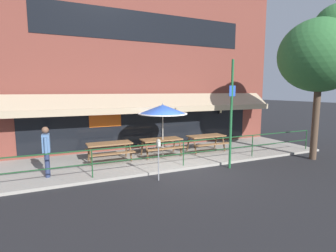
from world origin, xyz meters
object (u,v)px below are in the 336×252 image
picnic_table_right (206,139)px  pedestrian_walking (46,149)px  picnic_table_left (110,147)px  street_sign_pole (231,114)px  street_tree_curbside (324,51)px  picnic_table_centre (161,142)px  parking_meter_near (158,147)px  patio_umbrella_centre (163,110)px

picnic_table_right → pedestrian_walking: size_ratio=1.05×
picnic_table_left → pedestrian_walking: (-2.35, -1.10, 0.35)m
street_sign_pole → picnic_table_left: bearing=147.6°
picnic_table_right → street_tree_curbside: street_tree_curbside is taller
picnic_table_centre → parking_meter_near: 3.05m
patio_umbrella_centre → street_tree_curbside: size_ratio=0.36×
picnic_table_left → picnic_table_centre: (2.31, -0.05, 0.00)m
street_sign_pole → parking_meter_near: bearing=-176.8°
picnic_table_left → parking_meter_near: bearing=-69.5°
street_sign_pole → pedestrian_walking: bearing=166.8°
street_sign_pole → street_tree_curbside: bearing=-6.9°
patio_umbrella_centre → parking_meter_near: (-1.27, -2.57, -1.03)m
picnic_table_right → picnic_table_centre: bearing=177.9°
pedestrian_walking → street_tree_curbside: bearing=-10.7°
picnic_table_centre → street_sign_pole: 3.44m
patio_umbrella_centre → street_sign_pole: street_sign_pole is taller
picnic_table_right → pedestrian_walking: (-6.96, -0.97, 0.35)m
parking_meter_near → street_sign_pole: 3.23m
picnic_table_centre → patio_umbrella_centre: bearing=-90.0°
pedestrian_walking → street_tree_curbside: street_tree_curbside is taller
picnic_table_left → picnic_table_centre: bearing=-1.2°
patio_umbrella_centre → pedestrian_walking: 4.87m
picnic_table_centre → picnic_table_right: size_ratio=1.00×
picnic_table_left → pedestrian_walking: pedestrian_walking is taller
picnic_table_right → street_tree_curbside: 6.23m
patio_umbrella_centre → pedestrian_walking: bearing=-169.3°
picnic_table_right → street_sign_pole: bearing=-101.4°
parking_meter_near → street_sign_pole: (3.08, 0.17, 0.98)m
picnic_table_left → picnic_table_centre: 2.31m
picnic_table_left → street_tree_curbside: street_tree_curbside is taller
picnic_table_centre → pedestrian_walking: pedestrian_walking is taller
picnic_table_left → pedestrian_walking: size_ratio=1.05×
picnic_table_right → street_tree_curbside: (3.77, -3.00, 3.94)m
picnic_table_right → street_sign_pole: 2.90m
picnic_table_centre → street_tree_curbside: (6.08, -3.08, 3.94)m
patio_umbrella_centre → picnic_table_right: bearing=2.1°
picnic_table_right → parking_meter_near: size_ratio=1.27×
street_tree_curbside → picnic_table_left: bearing=159.6°
picnic_table_centre → picnic_table_right: bearing=-2.1°
street_tree_curbside → street_sign_pole: bearing=173.1°
picnic_table_left → parking_meter_near: (1.04, -2.78, 0.44)m
patio_umbrella_centre → parking_meter_near: size_ratio=1.67×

